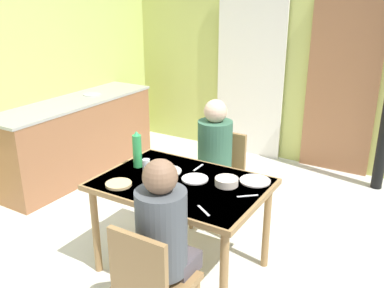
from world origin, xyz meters
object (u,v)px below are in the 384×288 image
person_near_diner (163,229)px  water_bottle_green_near (137,150)px  dining_table (182,192)px  person_far_diner (214,149)px  serving_bowl_center (227,182)px  chair_near_diner (151,283)px  kitchen_counter (77,138)px  chair_far_diner (221,174)px

person_near_diner → water_bottle_green_near: bearing=135.9°
person_near_diner → water_bottle_green_near: 1.03m
dining_table → person_far_diner: 0.67m
dining_table → serving_bowl_center: size_ratio=7.25×
dining_table → chair_near_diner: bearing=-70.1°
kitchen_counter → serving_bowl_center: kitchen_counter is taller
dining_table → chair_far_diner: chair_far_diner is taller
chair_near_diner → water_bottle_green_near: water_bottle_green_near is taller
dining_table → chair_near_diner: 0.85m
person_far_diner → water_bottle_green_near: bearing=57.6°
person_far_diner → water_bottle_green_near: (-0.37, -0.59, 0.11)m
kitchen_counter → serving_bowl_center: bearing=-19.0°
water_bottle_green_near → chair_far_diner: bearing=62.7°
chair_far_diner → kitchen_counter: bearing=-4.2°
water_bottle_green_near → serving_bowl_center: (0.76, 0.06, -0.11)m
serving_bowl_center → chair_far_diner: bearing=120.1°
water_bottle_green_near → serving_bowl_center: water_bottle_green_near is taller
chair_near_diner → person_near_diner: bearing=90.0°
person_near_diner → water_bottle_green_near: (-0.74, 0.71, 0.11)m
chair_far_diner → person_far_diner: (-0.00, -0.14, 0.28)m
kitchen_counter → person_near_diner: (2.33, -1.58, 0.33)m
dining_table → water_bottle_green_near: (-0.45, 0.06, 0.22)m
kitchen_counter → water_bottle_green_near: water_bottle_green_near is taller
chair_far_diner → person_far_diner: person_far_diner is taller
chair_near_diner → person_far_diner: person_far_diner is taller
person_near_diner → person_far_diner: size_ratio=1.00×
person_near_diner → serving_bowl_center: 0.77m
person_near_diner → person_far_diner: 1.35m
chair_far_diner → serving_bowl_center: (0.39, -0.67, 0.28)m
chair_near_diner → dining_table: bearing=109.9°
water_bottle_green_near → serving_bowl_center: bearing=4.5°
kitchen_counter → chair_far_diner: 1.97m
chair_far_diner → water_bottle_green_near: bearing=62.7°
kitchen_counter → chair_far_diner: kitchen_counter is taller
person_far_diner → person_near_diner: bearing=105.5°
kitchen_counter → person_far_diner: 2.01m
person_far_diner → serving_bowl_center: bearing=126.1°
water_bottle_green_near → dining_table: bearing=-7.8°
person_far_diner → serving_bowl_center: 0.66m
dining_table → serving_bowl_center: bearing=21.5°
chair_near_diner → serving_bowl_center: size_ratio=5.12×
person_near_diner → serving_bowl_center: size_ratio=4.53×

